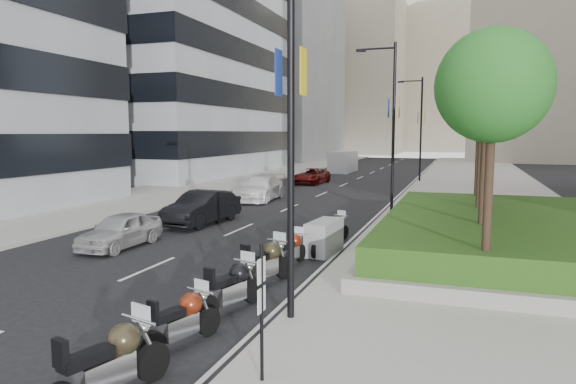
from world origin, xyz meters
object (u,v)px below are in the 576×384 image
at_px(car_b, 202,208).
at_px(car_c, 260,188).
at_px(motorcycle_2, 233,287).
at_px(motorcycle_5, 324,238).
at_px(lamp_post_1, 391,118).
at_px(delivery_van, 343,163).
at_px(motorcycle_0, 111,362).
at_px(lamp_post_2, 419,124).
at_px(car_d, 312,176).
at_px(lamp_post_0, 284,98).
at_px(motorcycle_6, 335,228).
at_px(motorcycle_3, 266,263).
at_px(motorcycle_1, 183,320).
at_px(motorcycle_4, 292,250).
at_px(car_a, 120,230).
at_px(parking_sign, 262,305).

bearing_deg(car_b, car_c, 98.74).
height_order(motorcycle_2, motorcycle_5, motorcycle_5).
distance_m(lamp_post_1, delivery_van, 28.72).
bearing_deg(motorcycle_0, lamp_post_2, 13.73).
relative_size(lamp_post_1, car_d, 1.94).
height_order(lamp_post_2, motorcycle_2, lamp_post_2).
relative_size(lamp_post_0, lamp_post_2, 1.00).
relative_size(motorcycle_6, delivery_van, 0.36).
height_order(lamp_post_0, motorcycle_6, lamp_post_0).
height_order(lamp_post_0, car_d, lamp_post_0).
xyz_separation_m(lamp_post_1, motorcycle_3, (-1.44, -14.47, -4.41)).
height_order(motorcycle_3, delivery_van, delivery_van).
relative_size(lamp_post_0, motorcycle_1, 4.28).
relative_size(motorcycle_4, car_a, 0.54).
bearing_deg(car_d, car_c, -88.21).
relative_size(lamp_post_2, car_b, 1.89).
relative_size(motorcycle_0, motorcycle_5, 1.15).
relative_size(motorcycle_4, car_c, 0.39).
relative_size(motorcycle_1, delivery_van, 0.38).
height_order(lamp_post_2, motorcycle_0, lamp_post_2).
bearing_deg(car_a, parking_sign, -41.94).
bearing_deg(motorcycle_3, motorcycle_5, 11.07).
bearing_deg(motorcycle_5, car_c, 36.27).
bearing_deg(car_b, lamp_post_1, 43.20).
xyz_separation_m(motorcycle_5, car_c, (-7.68, 12.84, 0.18)).
height_order(motorcycle_2, car_d, car_d).
relative_size(lamp_post_0, motorcycle_4, 4.32).
bearing_deg(lamp_post_0, car_a, 147.89).
distance_m(lamp_post_0, car_d, 32.39).
distance_m(parking_sign, motorcycle_4, 8.04).
bearing_deg(motorcycle_1, car_d, 28.35).
height_order(motorcycle_2, car_b, car_b).
bearing_deg(motorcycle_0, car_c, 32.47).
height_order(motorcycle_5, motorcycle_6, motorcycle_5).
distance_m(motorcycle_3, car_b, 10.39).
bearing_deg(motorcycle_1, motorcycle_3, 15.97).
xyz_separation_m(motorcycle_2, motorcycle_3, (-0.05, 2.30, 0.03)).
bearing_deg(motorcycle_1, car_b, 43.33).
distance_m(lamp_post_2, motorcycle_2, 35.08).
xyz_separation_m(motorcycle_4, car_a, (-7.00, 0.55, 0.10)).
relative_size(motorcycle_3, motorcycle_6, 1.19).
bearing_deg(motorcycle_3, car_a, 87.56).
distance_m(lamp_post_0, motorcycle_2, 4.66).
bearing_deg(parking_sign, motorcycle_2, 122.40).
relative_size(motorcycle_5, car_c, 0.39).
xyz_separation_m(lamp_post_0, car_a, (-8.40, 5.27, -4.41)).
relative_size(lamp_post_0, lamp_post_1, 1.00).
bearing_deg(car_c, motorcycle_0, -76.56).
xyz_separation_m(parking_sign, car_d, (-9.07, 33.97, -0.81)).
bearing_deg(car_d, motorcycle_0, -76.42).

